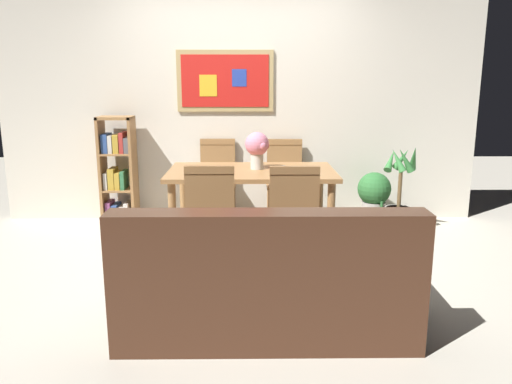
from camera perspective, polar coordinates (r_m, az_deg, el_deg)
name	(u,v)px	position (r m, az deg, el deg)	size (l,w,h in m)	color
ground_plane	(237,265)	(4.38, -2.14, -8.20)	(12.00, 12.00, 0.00)	beige
wall_back_with_painting	(239,102)	(5.61, -1.88, 10.10)	(5.20, 0.14, 2.60)	silver
dining_table	(252,179)	(4.74, -0.49, 1.42)	(1.55, 0.90, 0.72)	#9E7042
dining_chair_far_left	(218,174)	(5.52, -4.34, 2.00)	(0.40, 0.41, 0.91)	#9E7042
dining_chair_near_right	(293,211)	(4.02, 4.18, -2.09)	(0.40, 0.41, 0.91)	#9E7042
dining_chair_near_left	(211,210)	(4.04, -5.07, -2.03)	(0.40, 0.41, 0.91)	#9E7042
dining_chair_far_right	(285,175)	(5.49, 3.26, 1.96)	(0.40, 0.41, 0.91)	#9E7042
leather_couch	(265,283)	(3.22, 1.04, -10.20)	(1.80, 0.84, 0.84)	#472819
bookshelf	(118,174)	(5.62, -15.25, 1.92)	(0.36, 0.28, 1.17)	#9E7042
potted_ivy	(374,196)	(5.58, 13.11, -0.41)	(0.35, 0.35, 0.58)	#B2ADA3
potted_palm	(399,203)	(5.38, 15.77, -1.15)	(0.37, 0.34, 0.92)	#B2ADA3
flower_vase	(257,147)	(4.75, 0.13, 5.12)	(0.23, 0.23, 0.35)	beige
tv_remote	(285,168)	(4.80, 3.30, 2.75)	(0.09, 0.16, 0.02)	black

